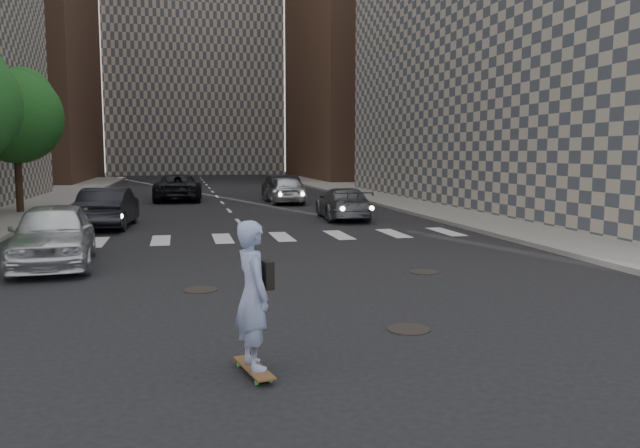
{
  "coord_description": "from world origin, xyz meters",
  "views": [
    {
      "loc": [
        -2.38,
        -11.78,
        2.87
      ],
      "look_at": [
        0.62,
        1.44,
        1.3
      ],
      "focal_mm": 35.0,
      "sensor_mm": 36.0,
      "label": 1
    }
  ],
  "objects_px": {
    "skateboarder": "(253,295)",
    "silver_sedan": "(53,234)",
    "traffic_car_b": "(343,203)",
    "traffic_car_c": "(178,187)",
    "traffic_car_e": "(281,188)",
    "traffic_car_d": "(285,189)",
    "traffic_car_a": "(109,208)",
    "tree_c": "(17,113)"
  },
  "relations": [
    {
      "from": "silver_sedan",
      "to": "traffic_car_c",
      "type": "bearing_deg",
      "value": 76.52
    },
    {
      "from": "skateboarder",
      "to": "traffic_car_d",
      "type": "relative_size",
      "value": 0.44
    },
    {
      "from": "traffic_car_a",
      "to": "traffic_car_d",
      "type": "relative_size",
      "value": 1.01
    },
    {
      "from": "tree_c",
      "to": "traffic_car_d",
      "type": "height_order",
      "value": "tree_c"
    },
    {
      "from": "traffic_car_a",
      "to": "traffic_car_e",
      "type": "xyz_separation_m",
      "value": [
        8.42,
        11.0,
        0.0
      ]
    },
    {
      "from": "tree_c",
      "to": "traffic_car_d",
      "type": "distance_m",
      "value": 13.92
    },
    {
      "from": "skateboarder",
      "to": "traffic_car_c",
      "type": "relative_size",
      "value": 0.35
    },
    {
      "from": "silver_sedan",
      "to": "traffic_car_e",
      "type": "height_order",
      "value": "silver_sedan"
    },
    {
      "from": "traffic_car_e",
      "to": "traffic_car_c",
      "type": "bearing_deg",
      "value": -20.4
    },
    {
      "from": "traffic_car_b",
      "to": "traffic_car_c",
      "type": "height_order",
      "value": "traffic_car_c"
    },
    {
      "from": "traffic_car_b",
      "to": "traffic_car_d",
      "type": "relative_size",
      "value": 1.01
    },
    {
      "from": "tree_c",
      "to": "silver_sedan",
      "type": "xyz_separation_m",
      "value": [
        3.95,
        -14.25,
        -3.84
      ]
    },
    {
      "from": "silver_sedan",
      "to": "traffic_car_c",
      "type": "height_order",
      "value": "silver_sedan"
    },
    {
      "from": "silver_sedan",
      "to": "traffic_car_a",
      "type": "relative_size",
      "value": 1.01
    },
    {
      "from": "traffic_car_b",
      "to": "tree_c",
      "type": "bearing_deg",
      "value": -15.97
    },
    {
      "from": "skateboarder",
      "to": "traffic_car_b",
      "type": "relative_size",
      "value": 0.43
    },
    {
      "from": "tree_c",
      "to": "traffic_car_a",
      "type": "height_order",
      "value": "tree_c"
    },
    {
      "from": "traffic_car_d",
      "to": "silver_sedan",
      "type": "bearing_deg",
      "value": 63.06
    },
    {
      "from": "tree_c",
      "to": "silver_sedan",
      "type": "distance_m",
      "value": 15.28
    },
    {
      "from": "tree_c",
      "to": "traffic_car_a",
      "type": "relative_size",
      "value": 1.42
    },
    {
      "from": "silver_sedan",
      "to": "traffic_car_a",
      "type": "bearing_deg",
      "value": 81.3
    },
    {
      "from": "tree_c",
      "to": "traffic_car_c",
      "type": "relative_size",
      "value": 1.16
    },
    {
      "from": "traffic_car_c",
      "to": "traffic_car_d",
      "type": "height_order",
      "value": "traffic_car_c"
    },
    {
      "from": "skateboarder",
      "to": "traffic_car_d",
      "type": "distance_m",
      "value": 27.23
    },
    {
      "from": "traffic_car_d",
      "to": "traffic_car_a",
      "type": "bearing_deg",
      "value": 48.85
    },
    {
      "from": "tree_c",
      "to": "traffic_car_a",
      "type": "xyz_separation_m",
      "value": [
        4.46,
        -6.14,
        -3.88
      ]
    },
    {
      "from": "silver_sedan",
      "to": "traffic_car_a",
      "type": "height_order",
      "value": "silver_sedan"
    },
    {
      "from": "tree_c",
      "to": "traffic_car_b",
      "type": "height_order",
      "value": "tree_c"
    },
    {
      "from": "skateboarder",
      "to": "silver_sedan",
      "type": "distance_m",
      "value": 9.75
    },
    {
      "from": "traffic_car_a",
      "to": "traffic_car_d",
      "type": "height_order",
      "value": "traffic_car_d"
    },
    {
      "from": "silver_sedan",
      "to": "tree_c",
      "type": "bearing_deg",
      "value": 100.35
    },
    {
      "from": "skateboarder",
      "to": "traffic_car_a",
      "type": "relative_size",
      "value": 0.43
    },
    {
      "from": "silver_sedan",
      "to": "traffic_car_b",
      "type": "height_order",
      "value": "silver_sedan"
    },
    {
      "from": "traffic_car_a",
      "to": "traffic_car_b",
      "type": "relative_size",
      "value": 1.0
    },
    {
      "from": "traffic_car_d",
      "to": "traffic_car_e",
      "type": "bearing_deg",
      "value": -90.63
    },
    {
      "from": "traffic_car_a",
      "to": "traffic_car_e",
      "type": "bearing_deg",
      "value": -123.22
    },
    {
      "from": "silver_sedan",
      "to": "skateboarder",
      "type": "bearing_deg",
      "value": -70.84
    },
    {
      "from": "skateboarder",
      "to": "traffic_car_b",
      "type": "height_order",
      "value": "skateboarder"
    },
    {
      "from": "traffic_car_e",
      "to": "silver_sedan",
      "type": "bearing_deg",
      "value": 63.54
    },
    {
      "from": "traffic_car_b",
      "to": "skateboarder",
      "type": "bearing_deg",
      "value": 75.93
    },
    {
      "from": "traffic_car_d",
      "to": "traffic_car_b",
      "type": "bearing_deg",
      "value": 96.41
    },
    {
      "from": "traffic_car_a",
      "to": "traffic_car_c",
      "type": "distance_m",
      "value": 13.26
    }
  ]
}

